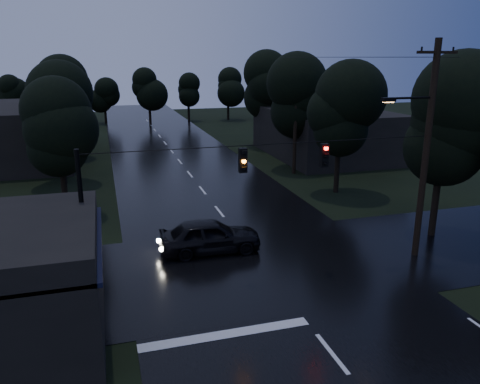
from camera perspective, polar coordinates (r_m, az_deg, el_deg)
main_road at (r=38.34m, az=-6.14°, el=2.13°), size 12.00×120.00×0.02m
cross_street at (r=21.79m, az=2.62°, el=-8.87°), size 60.00×9.00×0.02m
building_far_right at (r=46.07m, az=10.34°, el=7.11°), size 10.00×14.00×4.40m
building_far_left at (r=47.72m, az=-25.42°, el=6.49°), size 10.00×16.00×5.00m
utility_pole_main at (r=22.82m, az=21.62°, el=5.04°), size 3.50×0.30×10.00m
utility_pole_far at (r=38.06m, az=6.75°, el=7.96°), size 2.00×0.30×7.50m
anchor_pole_left at (r=18.73m, az=-18.50°, el=-4.07°), size 0.18×0.18×6.00m
span_signals at (r=19.41m, az=5.35°, el=4.29°), size 15.00×0.37×1.12m
tree_corner_near at (r=25.87m, az=23.68°, el=7.66°), size 4.48×4.48×9.44m
tree_left_a at (r=29.03m, az=-21.32°, el=7.19°), size 3.92×3.92×8.26m
tree_left_b at (r=36.95m, az=-21.41°, el=9.46°), size 4.20×4.20×8.85m
tree_left_c at (r=46.90m, az=-21.28°, el=11.12°), size 4.48×4.48×9.44m
tree_right_a at (r=32.78m, az=12.14°, el=9.49°), size 4.20×4.20×8.85m
tree_right_b at (r=40.16m, az=7.46°, el=11.40°), size 4.48×4.48×9.44m
tree_right_c at (r=49.63m, az=3.40°, el=12.81°), size 4.76×4.76×10.03m
car at (r=22.88m, az=-3.68°, el=-5.35°), size 5.00×2.17×1.68m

